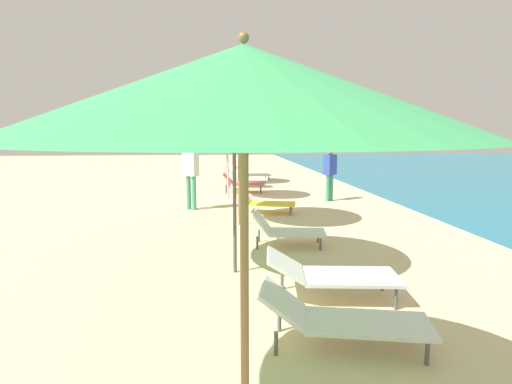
# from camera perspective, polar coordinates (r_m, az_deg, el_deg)

# --- Properties ---
(umbrella_third) EXTENTS (2.58, 2.58, 2.48)m
(umbrella_third) POSITION_cam_1_polar(r_m,az_deg,el_deg) (2.31, -1.68, 13.28)
(umbrella_third) COLOR olive
(umbrella_third) RESTS_ON ground
(lounger_third_shoreside) EXTENTS (1.63, 0.87, 0.56)m
(lounger_third_shoreside) POSITION_cam_1_polar(r_m,az_deg,el_deg) (4.06, 11.59, -16.41)
(lounger_third_shoreside) COLOR white
(lounger_third_shoreside) RESTS_ON ground
(umbrella_fourth) EXTENTS (2.51, 2.51, 2.53)m
(umbrella_fourth) POSITION_cam_1_polar(r_m,az_deg,el_deg) (5.68, -3.02, 11.10)
(umbrella_fourth) COLOR #4C4C51
(umbrella_fourth) RESTS_ON ground
(lounger_fourth_shoreside) EXTENTS (1.31, 0.77, 0.60)m
(lounger_fourth_shoreside) POSITION_cam_1_polar(r_m,az_deg,el_deg) (7.24, 4.17, -5.13)
(lounger_fourth_shoreside) COLOR white
(lounger_fourth_shoreside) RESTS_ON ground
(lounger_fourth_inland) EXTENTS (1.61, 0.85, 0.55)m
(lounger_fourth_inland) POSITION_cam_1_polar(r_m,az_deg,el_deg) (5.08, 10.16, -10.87)
(lounger_fourth_inland) COLOR white
(lounger_fourth_inland) RESTS_ON ground
(umbrella_fifth) EXTENTS (2.30, 2.30, 2.79)m
(umbrella_fifth) POSITION_cam_1_polar(r_m,az_deg,el_deg) (8.70, -2.35, 11.90)
(umbrella_fifth) COLOR olive
(umbrella_fifth) RESTS_ON ground
(lounger_fifth_shoreside) EXTENTS (1.55, 0.90, 0.59)m
(lounger_fifth_shoreside) POSITION_cam_1_polar(r_m,az_deg,el_deg) (10.12, 1.03, -1.30)
(lounger_fifth_shoreside) COLOR yellow
(lounger_fifth_shoreside) RESTS_ON ground
(umbrella_sixth) EXTENTS (1.89, 1.89, 2.72)m
(umbrella_sixth) POSITION_cam_1_polar(r_m,az_deg,el_deg) (12.16, -3.92, 10.48)
(umbrella_sixth) COLOR silver
(umbrella_sixth) RESTS_ON ground
(lounger_sixth_shoreside) EXTENTS (1.37, 0.74, 0.63)m
(lounger_sixth_shoreside) POSITION_cam_1_polar(r_m,az_deg,el_deg) (13.50, -1.88, 1.30)
(lounger_sixth_shoreside) COLOR #D8593F
(lounger_sixth_shoreside) RESTS_ON ground
(umbrella_farthest) EXTENTS (1.94, 1.94, 2.59)m
(umbrella_farthest) POSITION_cam_1_polar(r_m,az_deg,el_deg) (15.80, -4.01, 9.51)
(umbrella_farthest) COLOR #4C4C51
(umbrella_farthest) RESTS_ON ground
(lounger_farthest_shoreside) EXTENTS (1.44, 0.79, 0.55)m
(lounger_farthest_shoreside) POSITION_cam_1_polar(r_m,az_deg,el_deg) (16.89, -0.53, 2.50)
(lounger_farthest_shoreside) COLOR white
(lounger_farthest_shoreside) RESTS_ON ground
(lounger_farthest_inland) EXTENTS (1.40, 0.63, 0.69)m
(lounger_farthest_inland) POSITION_cam_1_polar(r_m,az_deg,el_deg) (14.78, -1.41, 1.93)
(lounger_farthest_inland) COLOR white
(lounger_farthest_inland) RESTS_ON ground
(person_walking_near) EXTENTS (0.42, 0.40, 1.51)m
(person_walking_near) POSITION_cam_1_polar(r_m,az_deg,el_deg) (11.99, 10.02, 3.10)
(person_walking_near) COLOR #3F9972
(person_walking_near) RESTS_ON ground
(person_walking_far) EXTENTS (0.42, 0.39, 1.74)m
(person_walking_far) POSITION_cam_1_polar(r_m,az_deg,el_deg) (10.59, -8.86, 3.30)
(person_walking_far) COLOR #3F9972
(person_walking_far) RESTS_ON ground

